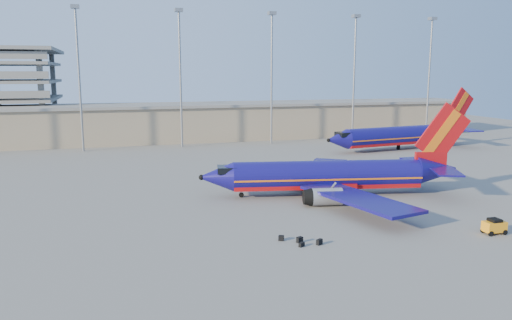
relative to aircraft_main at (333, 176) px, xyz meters
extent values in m
plane|color=slate|center=(-8.02, 1.77, -2.55)|extent=(220.00, 220.00, 0.00)
cube|color=gray|center=(1.98, 59.77, 1.45)|extent=(120.00, 15.00, 8.00)
cube|color=slate|center=(1.98, 59.77, 5.65)|extent=(122.00, 16.00, 0.60)
cylinder|color=gray|center=(-33.02, 47.77, 11.45)|extent=(0.44, 0.44, 28.00)
cube|color=gray|center=(-33.02, 47.77, 25.75)|extent=(1.60, 1.60, 0.70)
cylinder|color=gray|center=(-13.02, 47.77, 11.45)|extent=(0.44, 0.44, 28.00)
cube|color=gray|center=(-13.02, 47.77, 25.75)|extent=(1.60, 1.60, 0.70)
cylinder|color=gray|center=(6.98, 47.77, 11.45)|extent=(0.44, 0.44, 28.00)
cube|color=gray|center=(6.98, 47.77, 25.75)|extent=(1.60, 1.60, 0.70)
cylinder|color=gray|center=(26.98, 47.77, 11.45)|extent=(0.44, 0.44, 28.00)
cube|color=gray|center=(26.98, 47.77, 25.75)|extent=(1.60, 1.60, 0.70)
cylinder|color=gray|center=(46.98, 47.77, 11.45)|extent=(0.44, 0.44, 28.00)
cube|color=gray|center=(46.98, 47.77, 25.75)|extent=(1.60, 1.60, 0.70)
cylinder|color=navy|center=(-0.83, 0.15, 0.16)|extent=(24.41, 8.06, 3.72)
cube|color=#AE0E11|center=(-0.83, 0.15, -0.79)|extent=(24.28, 7.37, 1.31)
cube|color=orange|center=(-0.83, 0.15, -0.09)|extent=(24.42, 8.10, 0.22)
cone|color=navy|center=(-14.77, 2.74, 0.16)|extent=(4.83, 4.43, 3.72)
cube|color=black|center=(-13.49, 2.50, 1.12)|extent=(2.85, 3.01, 0.80)
cone|color=navy|center=(13.60, -2.52, 0.51)|extent=(5.82, 4.61, 3.72)
cube|color=#AE0E11|center=(12.81, -2.38, 1.87)|extent=(4.25, 1.31, 2.21)
cube|color=#AE0E11|center=(14.20, -2.63, 5.39)|extent=(7.32, 1.66, 8.02)
cube|color=orange|center=(14.00, -2.60, 5.39)|extent=(4.91, 1.31, 6.29)
cube|color=navy|center=(13.83, 0.91, 1.07)|extent=(3.18, 6.51, 0.22)
cube|color=navy|center=(12.58, -5.81, 1.07)|extent=(5.25, 7.10, 0.22)
cube|color=navy|center=(2.27, 8.58, -0.74)|extent=(12.98, 15.69, 0.35)
cube|color=navy|center=(-0.96, -8.82, -0.74)|extent=(8.52, 16.33, 0.35)
cube|color=#AE0E11|center=(-0.34, 0.06, -1.20)|extent=(6.65, 4.96, 1.01)
cylinder|color=gray|center=(-1.06, 5.52, -1.40)|extent=(3.94, 2.74, 2.11)
cylinder|color=gray|center=(-2.97, -4.77, -1.40)|extent=(3.94, 2.74, 2.11)
cylinder|color=gray|center=(-11.71, 2.17, -2.00)|extent=(0.28, 0.28, 1.11)
cylinder|color=black|center=(-11.71, 2.17, -2.23)|extent=(0.68, 0.36, 0.64)
cylinder|color=black|center=(1.13, 2.45, -2.13)|extent=(0.93, 0.70, 0.84)
cylinder|color=black|center=(0.17, -2.69, -2.13)|extent=(0.93, 0.70, 0.84)
cylinder|color=navy|center=(29.58, 32.03, 0.31)|extent=(25.72, 7.33, 3.92)
cube|color=#AE0E11|center=(29.58, 32.03, -0.70)|extent=(25.62, 6.59, 1.38)
cube|color=orange|center=(29.58, 32.03, 0.04)|extent=(25.72, 7.37, 0.23)
cone|color=navy|center=(14.78, 30.00, 0.31)|extent=(4.94, 4.49, 3.92)
cube|color=black|center=(16.15, 30.19, 1.31)|extent=(2.89, 3.07, 0.85)
cone|color=navy|center=(44.91, 34.12, 0.68)|extent=(5.99, 4.63, 3.92)
cube|color=#AE0E11|center=(44.07, 34.01, 2.11)|extent=(4.49, 1.18, 2.33)
cube|color=#AE0E11|center=(45.53, 34.21, 5.81)|extent=(7.75, 1.39, 8.45)
cube|color=orange|center=(45.33, 34.18, 5.81)|extent=(5.19, 1.14, 6.63)
cube|color=navy|center=(44.00, 37.63, 1.26)|extent=(5.29, 7.45, 0.23)
cube|color=navy|center=(44.97, 30.50, 1.26)|extent=(3.67, 6.99, 0.23)
cylinder|color=black|center=(29.58, 32.03, -2.08)|extent=(0.84, 0.84, 0.95)
cube|color=orange|center=(8.68, -18.94, -1.79)|extent=(2.16, 1.26, 1.02)
cube|color=black|center=(8.68, -18.94, -1.18)|extent=(1.04, 1.14, 0.36)
cylinder|color=black|center=(7.88, -18.36, -2.29)|extent=(0.53, 0.19, 0.53)
cylinder|color=black|center=(7.85, -19.48, -2.29)|extent=(0.53, 0.19, 0.53)
cylinder|color=black|center=(9.50, -18.39, -2.29)|extent=(0.53, 0.19, 0.53)
cylinder|color=black|center=(9.48, -19.51, -2.29)|extent=(0.53, 0.19, 0.53)
cube|color=black|center=(-10.72, -15.98, -2.29)|extent=(0.66, 0.55, 0.54)
cube|color=black|center=(-10.95, -17.09, -2.36)|extent=(0.67, 0.59, 0.39)
cube|color=black|center=(-9.17, -17.05, -2.29)|extent=(0.71, 0.60, 0.53)
cube|color=black|center=(-12.21, -14.98, -2.31)|extent=(0.64, 0.59, 0.49)
camera|label=1|loc=(-27.09, -57.89, 13.22)|focal=35.00mm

